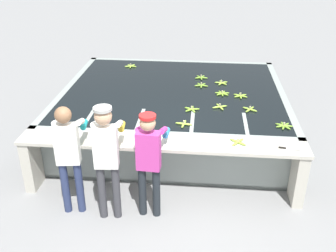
{
  "coord_description": "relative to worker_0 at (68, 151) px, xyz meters",
  "views": [
    {
      "loc": [
        0.58,
        -4.76,
        3.69
      ],
      "look_at": [
        0.0,
        1.29,
        0.63
      ],
      "focal_mm": 42.0,
      "sensor_mm": 36.0,
      "label": 1
    }
  ],
  "objects": [
    {
      "name": "banana_bunch_floating_0",
      "position": [
        0.14,
        3.93,
        -0.07
      ],
      "size": [
        0.28,
        0.27,
        0.08
      ],
      "color": "#9EC642",
      "rests_on": "wash_tank"
    },
    {
      "name": "banana_bunch_floating_7",
      "position": [
        2.16,
        2.47,
        -0.07
      ],
      "size": [
        0.28,
        0.28,
        0.08
      ],
      "color": "#7FAD33",
      "rests_on": "wash_tank"
    },
    {
      "name": "banana_bunch_floating_4",
      "position": [
        2.1,
        1.84,
        -0.07
      ],
      "size": [
        0.27,
        0.27,
        0.08
      ],
      "color": "#9EC642",
      "rests_on": "wash_tank"
    },
    {
      "name": "banana_bunch_floating_10",
      "position": [
        1.51,
        1.11,
        -0.07
      ],
      "size": [
        0.28,
        0.28,
        0.08
      ],
      "color": "#9EC642",
      "rests_on": "wash_tank"
    },
    {
      "name": "worker_2",
      "position": [
        1.11,
        0.03,
        -0.04
      ],
      "size": [
        0.43,
        0.72,
        1.58
      ],
      "color": "#1E2328",
      "rests_on": "ground"
    },
    {
      "name": "banana_bunch_ledge_0",
      "position": [
        2.33,
        0.58,
        -0.07
      ],
      "size": [
        0.24,
        0.24,
        0.08
      ],
      "color": "#93BC3D",
      "rests_on": "work_ledge"
    },
    {
      "name": "banana_bunch_floating_3",
      "position": [
        1.74,
        3.32,
        -0.07
      ],
      "size": [
        0.28,
        0.27,
        0.08
      ],
      "color": "#75A333",
      "rests_on": "wash_tank"
    },
    {
      "name": "banana_bunch_floating_2",
      "position": [
        2.16,
        3.04,
        -0.07
      ],
      "size": [
        0.27,
        0.28,
        0.08
      ],
      "color": "#9EC642",
      "rests_on": "wash_tank"
    },
    {
      "name": "worker_1",
      "position": [
        0.55,
        -0.08,
        0.05
      ],
      "size": [
        0.45,
        0.74,
        1.71
      ],
      "color": "#38383D",
      "rests_on": "ground"
    },
    {
      "name": "banana_bunch_floating_6",
      "position": [
        3.09,
        1.19,
        -0.07
      ],
      "size": [
        0.28,
        0.28,
        0.08
      ],
      "color": "#75A333",
      "rests_on": "wash_tank"
    },
    {
      "name": "banana_bunch_floating_9",
      "position": [
        2.49,
        2.38,
        -0.07
      ],
      "size": [
        0.26,
        0.28,
        0.08
      ],
      "color": "#8CB738",
      "rests_on": "wash_tank"
    },
    {
      "name": "banana_bunch_floating_1",
      "position": [
        2.61,
        1.78,
        -0.07
      ],
      "size": [
        0.25,
        0.25,
        0.08
      ],
      "color": "#93BC3D",
      "rests_on": "wash_tank"
    },
    {
      "name": "wash_tank",
      "position": [
        1.22,
        2.61,
        -0.54
      ],
      "size": [
        4.27,
        3.79,
        0.91
      ],
      "color": "gray",
      "rests_on": "ground"
    },
    {
      "name": "ground_plane",
      "position": [
        1.22,
        0.29,
        -0.99
      ],
      "size": [
        80.0,
        80.0,
        0.0
      ],
      "primitive_type": "plane",
      "color": "gray",
      "rests_on": "ground"
    },
    {
      "name": "work_ledge",
      "position": [
        1.22,
        0.51,
        -0.35
      ],
      "size": [
        4.27,
        0.45,
        0.91
      ],
      "color": "#B7B2A3",
      "rests_on": "ground"
    },
    {
      "name": "banana_bunch_floating_5",
      "position": [
        1.76,
        2.86,
        -0.07
      ],
      "size": [
        0.28,
        0.26,
        0.08
      ],
      "color": "#75A333",
      "rests_on": "wash_tank"
    },
    {
      "name": "banana_bunch_floating_8",
      "position": [
        1.61,
        1.69,
        -0.07
      ],
      "size": [
        0.27,
        0.27,
        0.08
      ],
      "color": "#7FAD33",
      "rests_on": "wash_tank"
    },
    {
      "name": "worker_0",
      "position": [
        0.0,
        0.0,
        0.0
      ],
      "size": [
        0.47,
        0.73,
        1.65
      ],
      "color": "navy",
      "rests_on": "ground"
    },
    {
      "name": "knife_0",
      "position": [
        3.02,
        0.48,
        -0.08
      ],
      "size": [
        0.35,
        0.08,
        0.02
      ],
      "color": "silver",
      "rests_on": "work_ledge"
    }
  ]
}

